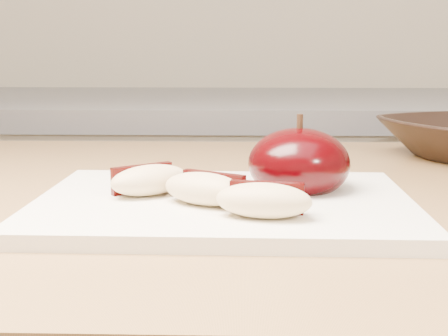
{
  "coord_description": "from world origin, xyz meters",
  "views": [
    {
      "loc": [
        0.08,
        -0.1,
        1.03
      ],
      "look_at": [
        0.06,
        0.41,
        0.94
      ],
      "focal_mm": 50.0,
      "sensor_mm": 36.0,
      "label": 1
    }
  ],
  "objects": [
    {
      "name": "apple_wedge_b",
      "position": [
        0.05,
        0.39,
        0.93
      ],
      "size": [
        0.08,
        0.06,
        0.03
      ],
      "rotation": [
        0.0,
        0.0,
        -0.49
      ],
      "color": "beige",
      "rests_on": "cutting_board"
    },
    {
      "name": "apple_wedge_a",
      "position": [
        -0.0,
        0.42,
        0.93
      ],
      "size": [
        0.08,
        0.07,
        0.03
      ],
      "rotation": [
        0.0,
        0.0,
        0.63
      ],
      "color": "beige",
      "rests_on": "cutting_board"
    },
    {
      "name": "apple_wedge_c",
      "position": [
        0.09,
        0.35,
        0.93
      ],
      "size": [
        0.08,
        0.05,
        0.03
      ],
      "rotation": [
        0.0,
        0.0,
        -0.19
      ],
      "color": "beige",
      "rests_on": "cutting_board"
    },
    {
      "name": "back_cabinet",
      "position": [
        0.0,
        1.2,
        0.47
      ],
      "size": [
        2.4,
        0.62,
        0.94
      ],
      "color": "silver",
      "rests_on": "ground"
    },
    {
      "name": "apple_half",
      "position": [
        0.13,
        0.45,
        0.94
      ],
      "size": [
        0.09,
        0.09,
        0.08
      ],
      "rotation": [
        0.0,
        0.0,
        -0.04
      ],
      "color": "black",
      "rests_on": "cutting_board"
    },
    {
      "name": "cutting_board",
      "position": [
        0.06,
        0.41,
        0.91
      ],
      "size": [
        0.31,
        0.23,
        0.01
      ],
      "primitive_type": "cube",
      "rotation": [
        0.0,
        0.0,
        -0.01
      ],
      "color": "white",
      "rests_on": "island_counter"
    }
  ]
}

